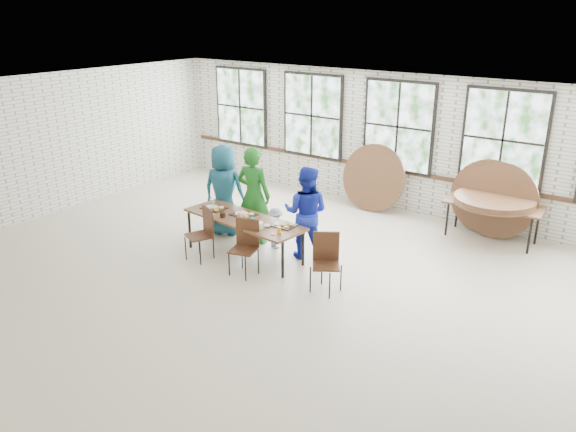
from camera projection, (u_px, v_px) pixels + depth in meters
The scene contains 13 objects.
room at pixel (398, 129), 12.00m from camera, with size 12.00×12.00×12.00m.
dining_table at pixel (244, 221), 10.01m from camera, with size 2.47×1.04×0.74m.
chair_near_left at pixel (204, 229), 9.98m from camera, with size 0.55×0.54×0.95m.
chair_near_right at pixel (246, 242), 9.43m from camera, with size 0.51×0.50×0.95m.
chair_spare at pixel (326, 257), 8.88m from camera, with size 0.57×0.57×0.95m.
adult_teal at pixel (224, 190), 11.00m from camera, with size 0.89×0.58×1.81m, color navy.
adult_green at pixel (254, 195), 10.58m from camera, with size 0.68×0.45×1.88m, color #1A611B.
toddler at pixel (275, 228), 10.49m from camera, with size 0.51×0.29×0.79m, color #13203D.
adult_blue at pixel (306, 213), 9.96m from camera, with size 0.82×0.64×1.69m, color #1727A6.
storage_table at pixel (493, 206), 10.75m from camera, with size 1.84×0.85×0.74m.
tabletop_clutter at pixel (247, 219), 9.90m from camera, with size 2.00×0.59×0.11m.
round_tops_stacked at pixel (494, 200), 10.71m from camera, with size 1.50×1.50×0.13m.
round_tops_leaning at pixel (450, 192), 11.45m from camera, with size 4.21×0.41×1.49m.
Camera 1 is at (5.05, -6.60, 4.26)m, focal length 35.00 mm.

